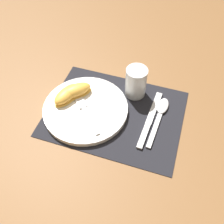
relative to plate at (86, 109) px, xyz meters
name	(u,v)px	position (x,y,z in m)	size (l,w,h in m)	color
ground_plane	(115,114)	(0.09, 0.02, -0.01)	(3.00, 3.00, 0.00)	brown
placemat	(115,113)	(0.09, 0.02, -0.01)	(0.42, 0.31, 0.00)	black
plate	(86,109)	(0.00, 0.00, 0.00)	(0.26, 0.26, 0.02)	white
juice_glass	(136,84)	(0.13, 0.12, 0.04)	(0.07, 0.07, 0.10)	silver
knife	(150,120)	(0.20, 0.02, -0.01)	(0.03, 0.22, 0.01)	silver
spoon	(161,112)	(0.22, 0.06, 0.00)	(0.04, 0.19, 0.01)	silver
fork	(85,109)	(0.00, -0.01, 0.01)	(0.14, 0.14, 0.00)	silver
citrus_wedge_0	(76,91)	(-0.05, 0.04, 0.02)	(0.11, 0.11, 0.04)	#F7C656
citrus_wedge_1	(67,94)	(-0.07, 0.02, 0.02)	(0.08, 0.12, 0.03)	#F7C656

